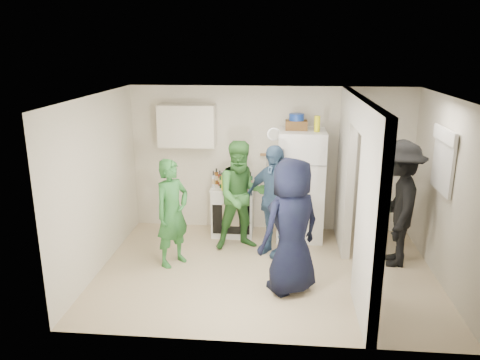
{
  "coord_description": "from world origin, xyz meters",
  "views": [
    {
      "loc": [
        0.18,
        -6.14,
        3.15
      ],
      "look_at": [
        -0.41,
        0.4,
        1.25
      ],
      "focal_mm": 35.0,
      "sensor_mm": 36.0,
      "label": 1
    }
  ],
  "objects_px": {
    "person_green_left": "(172,213)",
    "person_navy": "(291,227)",
    "yellow_cup_stack_top": "(317,124)",
    "stove": "(233,210)",
    "blue_bowl": "(297,117)",
    "wicker_basket": "(296,125)",
    "fridge": "(300,185)",
    "person_denim": "(273,200)",
    "person_green_center": "(242,196)",
    "person_nook": "(398,204)"
  },
  "relations": [
    {
      "from": "person_navy",
      "to": "person_nook",
      "type": "relative_size",
      "value": 0.97
    },
    {
      "from": "yellow_cup_stack_top",
      "to": "person_green_left",
      "type": "relative_size",
      "value": 0.16
    },
    {
      "from": "stove",
      "to": "person_green_left",
      "type": "height_order",
      "value": "person_green_left"
    },
    {
      "from": "stove",
      "to": "person_navy",
      "type": "bearing_deg",
      "value": -62.92
    },
    {
      "from": "person_nook",
      "to": "wicker_basket",
      "type": "bearing_deg",
      "value": -112.75
    },
    {
      "from": "stove",
      "to": "wicker_basket",
      "type": "xyz_separation_m",
      "value": [
        1.03,
        0.02,
        1.48
      ]
    },
    {
      "from": "person_green_left",
      "to": "person_nook",
      "type": "xyz_separation_m",
      "value": [
        3.26,
        0.31,
        0.13
      ]
    },
    {
      "from": "yellow_cup_stack_top",
      "to": "person_denim",
      "type": "height_order",
      "value": "yellow_cup_stack_top"
    },
    {
      "from": "yellow_cup_stack_top",
      "to": "person_navy",
      "type": "relative_size",
      "value": 0.14
    },
    {
      "from": "wicker_basket",
      "to": "person_green_left",
      "type": "height_order",
      "value": "wicker_basket"
    },
    {
      "from": "person_green_left",
      "to": "fridge",
      "type": "bearing_deg",
      "value": -21.75
    },
    {
      "from": "stove",
      "to": "yellow_cup_stack_top",
      "type": "distance_m",
      "value": 2.05
    },
    {
      "from": "fridge",
      "to": "person_denim",
      "type": "height_order",
      "value": "fridge"
    },
    {
      "from": "wicker_basket",
      "to": "person_green_left",
      "type": "xyz_separation_m",
      "value": [
        -1.79,
        -1.25,
        -1.11
      ]
    },
    {
      "from": "stove",
      "to": "blue_bowl",
      "type": "relative_size",
      "value": 3.54
    },
    {
      "from": "person_green_left",
      "to": "yellow_cup_stack_top",
      "type": "bearing_deg",
      "value": -26.63
    },
    {
      "from": "wicker_basket",
      "to": "person_green_left",
      "type": "distance_m",
      "value": 2.45
    },
    {
      "from": "person_navy",
      "to": "person_nook",
      "type": "xyz_separation_m",
      "value": [
        1.55,
        0.95,
        0.03
      ]
    },
    {
      "from": "wicker_basket",
      "to": "blue_bowl",
      "type": "bearing_deg",
      "value": 0.0
    },
    {
      "from": "blue_bowl",
      "to": "person_navy",
      "type": "relative_size",
      "value": 0.13
    },
    {
      "from": "person_green_left",
      "to": "person_navy",
      "type": "bearing_deg",
      "value": -74.58
    },
    {
      "from": "fridge",
      "to": "wicker_basket",
      "type": "xyz_separation_m",
      "value": [
        -0.1,
        0.05,
        0.99
      ]
    },
    {
      "from": "stove",
      "to": "person_nook",
      "type": "distance_m",
      "value": 2.72
    },
    {
      "from": "blue_bowl",
      "to": "person_denim",
      "type": "distance_m",
      "value": 1.43
    },
    {
      "from": "stove",
      "to": "wicker_basket",
      "type": "distance_m",
      "value": 1.81
    },
    {
      "from": "yellow_cup_stack_top",
      "to": "wicker_basket",
      "type": "bearing_deg",
      "value": 154.89
    },
    {
      "from": "stove",
      "to": "wicker_basket",
      "type": "bearing_deg",
      "value": 1.11
    },
    {
      "from": "person_denim",
      "to": "person_nook",
      "type": "distance_m",
      "value": 1.82
    },
    {
      "from": "fridge",
      "to": "wicker_basket",
      "type": "bearing_deg",
      "value": 153.43
    },
    {
      "from": "blue_bowl",
      "to": "person_green_center",
      "type": "bearing_deg",
      "value": -145.05
    },
    {
      "from": "fridge",
      "to": "yellow_cup_stack_top",
      "type": "bearing_deg",
      "value": -24.44
    },
    {
      "from": "person_green_center",
      "to": "person_green_left",
      "type": "bearing_deg",
      "value": -162.8
    },
    {
      "from": "blue_bowl",
      "to": "yellow_cup_stack_top",
      "type": "xyz_separation_m",
      "value": [
        0.32,
        -0.15,
        -0.08
      ]
    },
    {
      "from": "wicker_basket",
      "to": "person_green_center",
      "type": "distance_m",
      "value": 1.45
    },
    {
      "from": "stove",
      "to": "fridge",
      "type": "distance_m",
      "value": 1.23
    },
    {
      "from": "blue_bowl",
      "to": "person_navy",
      "type": "bearing_deg",
      "value": -92.35
    },
    {
      "from": "person_navy",
      "to": "fridge",
      "type": "bearing_deg",
      "value": -132.66
    },
    {
      "from": "person_green_center",
      "to": "yellow_cup_stack_top",
      "type": "bearing_deg",
      "value": 2.84
    },
    {
      "from": "stove",
      "to": "blue_bowl",
      "type": "xyz_separation_m",
      "value": [
        1.03,
        0.02,
        1.61
      ]
    },
    {
      "from": "fridge",
      "to": "person_green_left",
      "type": "height_order",
      "value": "fridge"
    },
    {
      "from": "fridge",
      "to": "yellow_cup_stack_top",
      "type": "xyz_separation_m",
      "value": [
        0.22,
        -0.1,
        1.04
      ]
    },
    {
      "from": "stove",
      "to": "fridge",
      "type": "xyz_separation_m",
      "value": [
        1.13,
        -0.03,
        0.49
      ]
    },
    {
      "from": "fridge",
      "to": "yellow_cup_stack_top",
      "type": "relative_size",
      "value": 7.33
    },
    {
      "from": "person_green_left",
      "to": "person_denim",
      "type": "distance_m",
      "value": 1.54
    },
    {
      "from": "yellow_cup_stack_top",
      "to": "person_green_left",
      "type": "bearing_deg",
      "value": -152.48
    },
    {
      "from": "person_green_center",
      "to": "person_denim",
      "type": "distance_m",
      "value": 0.53
    },
    {
      "from": "wicker_basket",
      "to": "blue_bowl",
      "type": "relative_size",
      "value": 1.46
    },
    {
      "from": "blue_bowl",
      "to": "person_denim",
      "type": "height_order",
      "value": "blue_bowl"
    },
    {
      "from": "person_green_center",
      "to": "person_nook",
      "type": "relative_size",
      "value": 0.93
    },
    {
      "from": "person_green_center",
      "to": "person_denim",
      "type": "xyz_separation_m",
      "value": [
        0.5,
        -0.16,
        -0.01
      ]
    }
  ]
}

